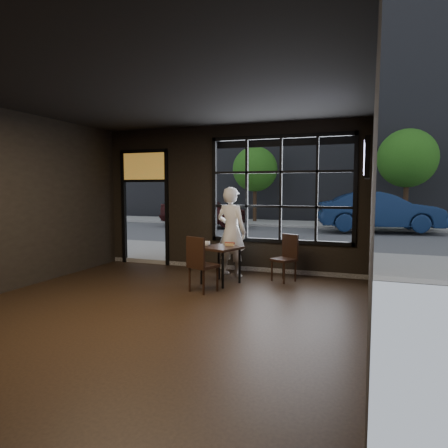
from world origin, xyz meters
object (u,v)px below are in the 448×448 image
at_px(cafe_table, 221,265).
at_px(man, 231,232).
at_px(navy_car, 379,211).
at_px(chair_near, 203,264).

distance_m(cafe_table, man, 0.93).
bearing_deg(man, navy_car, -93.54).
xyz_separation_m(cafe_table, navy_car, (3.01, 10.34, 0.53)).
distance_m(cafe_table, navy_car, 10.79).
bearing_deg(man, cafe_table, 107.31).
bearing_deg(chair_near, man, -69.81).
bearing_deg(chair_near, cafe_table, -75.21).
relative_size(chair_near, man, 0.53).
bearing_deg(cafe_table, navy_car, 92.34).
height_order(chair_near, man, man).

